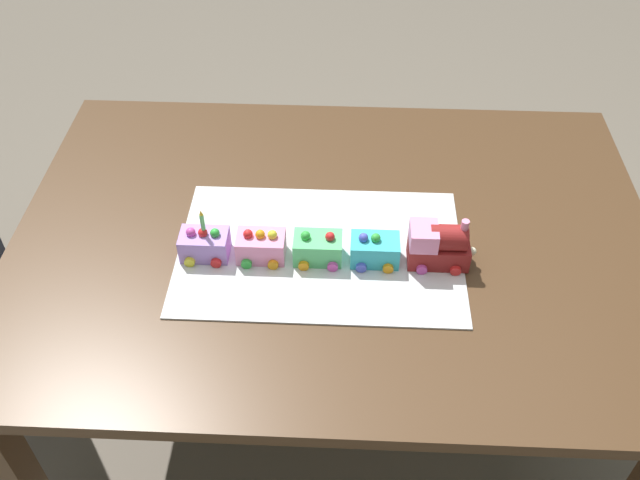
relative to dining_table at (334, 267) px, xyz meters
The scene contains 9 objects.
ground_plane 0.63m from the dining_table, ahead, with size 8.00×8.00×0.00m, color #6B6054.
dining_table is the anchor object (origin of this frame).
cake_board 0.13m from the dining_table, 64.12° to the left, with size 0.60×0.40×0.00m, color silver.
cake_locomotive 0.28m from the dining_table, 159.34° to the left, with size 0.14×0.08×0.12m.
cake_car_caboose_turquoise 0.18m from the dining_table, 136.51° to the left, with size 0.10×0.08×0.07m.
cake_car_gondola_mint_green 0.16m from the dining_table, 68.44° to the left, with size 0.10×0.08×0.07m.
cake_car_tanker_bubblegum 0.22m from the dining_table, 28.38° to the left, with size 0.10×0.08×0.07m.
cake_car_flatbed_lavender 0.31m from the dining_table, 16.83° to the left, with size 0.10×0.08×0.07m.
birthday_candle 0.35m from the dining_table, 16.99° to the left, with size 0.01×0.01×0.05m.
Camera 1 is at (-0.02, 1.10, 1.78)m, focal length 38.87 mm.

